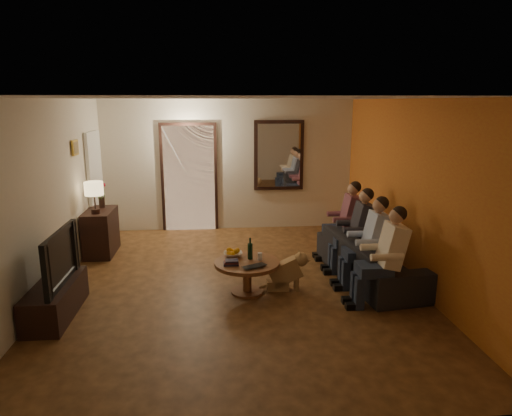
{
  "coord_description": "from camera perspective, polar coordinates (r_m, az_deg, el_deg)",
  "views": [
    {
      "loc": [
        -0.28,
        -6.12,
        2.56
      ],
      "look_at": [
        0.3,
        0.3,
        1.05
      ],
      "focal_mm": 32.0,
      "sensor_mm": 36.0,
      "label": 1
    }
  ],
  "objects": [
    {
      "name": "floor",
      "position": [
        6.64,
        -2.38,
        -9.51
      ],
      "size": [
        5.0,
        6.0,
        0.01
      ],
      "primitive_type": "cube",
      "color": "#3F2611",
      "rests_on": "ground"
    },
    {
      "name": "ceiling",
      "position": [
        6.12,
        -2.62,
        13.55
      ],
      "size": [
        5.0,
        6.0,
        0.01
      ],
      "primitive_type": "cube",
      "color": "white",
      "rests_on": "back_wall"
    },
    {
      "name": "back_wall",
      "position": [
        9.21,
        -3.38,
        5.31
      ],
      "size": [
        5.0,
        0.02,
        2.6
      ],
      "primitive_type": "cube",
      "color": "beige",
      "rests_on": "floor"
    },
    {
      "name": "front_wall",
      "position": [
        3.37,
        -0.05,
        -8.76
      ],
      "size": [
        5.0,
        0.02,
        2.6
      ],
      "primitive_type": "cube",
      "color": "beige",
      "rests_on": "floor"
    },
    {
      "name": "left_wall",
      "position": [
        6.63,
        -24.62,
        1.02
      ],
      "size": [
        0.02,
        6.0,
        2.6
      ],
      "primitive_type": "cube",
      "color": "beige",
      "rests_on": "floor"
    },
    {
      "name": "right_wall",
      "position": [
        6.84,
        18.94,
        1.85
      ],
      "size": [
        0.02,
        6.0,
        2.6
      ],
      "primitive_type": "cube",
      "color": "beige",
      "rests_on": "floor"
    },
    {
      "name": "orange_accent",
      "position": [
        6.83,
        18.87,
        1.85
      ],
      "size": [
        0.01,
        6.0,
        2.6
      ],
      "primitive_type": "cube",
      "color": "#C15721",
      "rests_on": "right_wall"
    },
    {
      "name": "kitchen_doorway",
      "position": [
        9.24,
        -8.33,
        3.65
      ],
      "size": [
        1.0,
        0.06,
        2.1
      ],
      "primitive_type": "cube",
      "color": "#FFE0A5",
      "rests_on": "floor"
    },
    {
      "name": "door_trim",
      "position": [
        9.23,
        -8.34,
        3.64
      ],
      "size": [
        1.12,
        0.04,
        2.22
      ],
      "primitive_type": "cube",
      "color": "black",
      "rests_on": "floor"
    },
    {
      "name": "fridge_glimpse",
      "position": [
        9.26,
        -6.75,
        2.77
      ],
      "size": [
        0.45,
        0.03,
        1.7
      ],
      "primitive_type": "cube",
      "color": "silver",
      "rests_on": "floor"
    },
    {
      "name": "mirror_frame",
      "position": [
        9.23,
        2.87,
        6.58
      ],
      "size": [
        1.0,
        0.05,
        1.4
      ],
      "primitive_type": "cube",
      "color": "black",
      "rests_on": "back_wall"
    },
    {
      "name": "mirror_glass",
      "position": [
        9.2,
        2.89,
        6.56
      ],
      "size": [
        0.86,
        0.02,
        1.26
      ],
      "primitive_type": "cube",
      "color": "white",
      "rests_on": "back_wall"
    },
    {
      "name": "white_door",
      "position": [
        8.83,
        -19.38,
        2.4
      ],
      "size": [
        0.06,
        0.85,
        2.04
      ],
      "primitive_type": "cube",
      "color": "white",
      "rests_on": "floor"
    },
    {
      "name": "framed_art",
      "position": [
        7.77,
        -21.69,
        7.02
      ],
      "size": [
        0.03,
        0.28,
        0.24
      ],
      "primitive_type": "cube",
      "color": "#B28C33",
      "rests_on": "left_wall"
    },
    {
      "name": "art_canvas",
      "position": [
        7.76,
        -21.58,
        7.03
      ],
      "size": [
        0.01,
        0.22,
        0.18
      ],
      "primitive_type": "cube",
      "color": "brown",
      "rests_on": "left_wall"
    },
    {
      "name": "dresser",
      "position": [
        8.24,
        -18.82,
        -2.87
      ],
      "size": [
        0.45,
        0.86,
        0.76
      ],
      "primitive_type": "cube",
      "color": "black",
      "rests_on": "floor"
    },
    {
      "name": "table_lamp",
      "position": [
        7.88,
        -19.54,
        1.24
      ],
      "size": [
        0.3,
        0.3,
        0.54
      ],
      "primitive_type": null,
      "color": "beige",
      "rests_on": "dresser"
    },
    {
      "name": "flower_vase",
      "position": [
        8.31,
        -18.78,
        1.53
      ],
      "size": [
        0.14,
        0.14,
        0.44
      ],
      "primitive_type": null,
      "color": "red",
      "rests_on": "dresser"
    },
    {
      "name": "tv_stand",
      "position": [
        6.17,
        -23.75,
        -10.43
      ],
      "size": [
        0.45,
        1.23,
        0.41
      ],
      "primitive_type": "cube",
      "color": "black",
      "rests_on": "floor"
    },
    {
      "name": "tv",
      "position": [
        5.99,
        -24.23,
        -5.7
      ],
      "size": [
        1.15,
        0.15,
        0.66
      ],
      "primitive_type": "imported",
      "rotation": [
        0.0,
        0.0,
        1.57
      ],
      "color": "black",
      "rests_on": "tv_stand"
    },
    {
      "name": "sofa",
      "position": [
        6.94,
        14.0,
        -6.09
      ],
      "size": [
        2.25,
        1.13,
        0.63
      ],
      "primitive_type": "imported",
      "rotation": [
        0.0,
        0.0,
        1.71
      ],
      "color": "black",
      "rests_on": "floor"
    },
    {
      "name": "person_a",
      "position": [
        6.02,
        16.02,
        -6.35
      ],
      "size": [
        0.6,
        0.4,
        1.2
      ],
      "primitive_type": null,
      "color": "tan",
      "rests_on": "sofa"
    },
    {
      "name": "person_b",
      "position": [
        6.55,
        14.15,
        -4.63
      ],
      "size": [
        0.6,
        0.4,
        1.2
      ],
      "primitive_type": null,
      "color": "tan",
      "rests_on": "sofa"
    },
    {
      "name": "person_c",
      "position": [
        7.1,
        12.58,
        -3.17
      ],
      "size": [
        0.6,
        0.4,
        1.2
      ],
      "primitive_type": null,
      "color": "tan",
      "rests_on": "sofa"
    },
    {
      "name": "person_d",
      "position": [
        7.65,
        11.24,
        -1.92
      ],
      "size": [
        0.6,
        0.4,
        1.2
      ],
      "primitive_type": null,
      "color": "tan",
      "rests_on": "sofa"
    },
    {
      "name": "dog",
      "position": [
        6.38,
        3.65,
        -7.79
      ],
      "size": [
        0.57,
        0.26,
        0.56
      ],
      "primitive_type": null,
      "rotation": [
        0.0,
        0.0,
        -0.04
      ],
      "color": "olive",
      "rests_on": "floor"
    },
    {
      "name": "coffee_table",
      "position": [
        6.28,
        -1.12,
        -8.63
      ],
      "size": [
        1.13,
        1.13,
        0.45
      ],
      "primitive_type": "cylinder",
      "rotation": [
        0.0,
        0.0,
        0.35
      ],
      "color": "brown",
      "rests_on": "floor"
    },
    {
      "name": "bowl",
      "position": [
        6.39,
        -2.89,
        -5.81
      ],
      "size": [
        0.26,
        0.26,
        0.06
      ],
      "primitive_type": "imported",
      "color": "white",
      "rests_on": "coffee_table"
    },
    {
      "name": "oranges",
      "position": [
        6.37,
        -2.89,
        -5.23
      ],
      "size": [
        0.2,
        0.2,
        0.08
      ],
      "primitive_type": null,
      "color": "orange",
      "rests_on": "bowl"
    },
    {
      "name": "wine_bottle",
      "position": [
        6.25,
        -0.74,
        -5.04
      ],
      "size": [
        0.07,
        0.07,
        0.31
      ],
      "primitive_type": null,
      "color": "black",
      "rests_on": "coffee_table"
    },
    {
      "name": "wine_glass",
      "position": [
        6.25,
        0.49,
        -6.07
      ],
      "size": [
        0.06,
        0.06,
        0.1
      ],
      "primitive_type": "cylinder",
      "color": "silver",
      "rests_on": "coffee_table"
    },
    {
      "name": "book_stack",
      "position": [
        6.09,
        -3.14,
        -6.77
      ],
      "size": [
        0.2,
        0.15,
        0.07
      ],
      "primitive_type": null,
      "color": "black",
      "rests_on": "coffee_table"
    },
    {
      "name": "laptop",
      "position": [
        5.94,
        0.03,
        -7.47
      ],
      "size": [
        0.39,
        0.34,
        0.03
      ],
      "primitive_type": "imported",
      "rotation": [
        0.0,
        0.0,
        0.49
      ],
      "color": "black",
      "rests_on": "coffee_table"
    }
  ]
}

